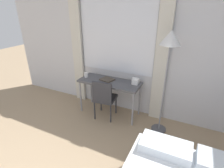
% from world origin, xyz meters
% --- Properties ---
extents(wall_back_with_window, '(5.79, 0.13, 2.70)m').
position_xyz_m(wall_back_with_window, '(-0.02, 3.26, 1.35)').
color(wall_back_with_window, silver).
rests_on(wall_back_with_window, ground_plane).
extents(desk, '(1.25, 0.49, 0.74)m').
position_xyz_m(desk, '(-0.21, 2.94, 0.67)').
color(desk, '#4C4C51').
rests_on(desk, ground_plane).
extents(desk_chair, '(0.44, 0.44, 0.84)m').
position_xyz_m(desk_chair, '(-0.22, 2.72, 0.48)').
color(desk_chair, '#333338').
rests_on(desk_chair, ground_plane).
extents(standing_lamp, '(0.32, 0.32, 1.80)m').
position_xyz_m(standing_lamp, '(0.87, 2.82, 1.52)').
color(standing_lamp, '#4C4C51').
rests_on(standing_lamp, ground_plane).
extents(telephone, '(0.13, 0.15, 0.12)m').
position_xyz_m(telephone, '(0.30, 3.05, 0.79)').
color(telephone, white).
rests_on(telephone, desk).
extents(book, '(0.30, 0.27, 0.02)m').
position_xyz_m(book, '(-0.28, 2.97, 0.75)').
color(book, '#4C4238').
rests_on(book, desk).
extents(mug, '(0.08, 0.08, 0.10)m').
position_xyz_m(mug, '(-0.75, 2.91, 0.79)').
color(mug, white).
rests_on(mug, desk).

